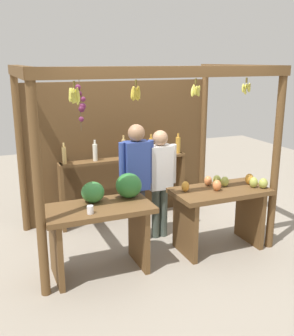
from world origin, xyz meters
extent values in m
plane|color=gray|center=(0.00, 0.00, 0.00)|extent=(12.00, 12.00, 0.00)
cylinder|color=brown|center=(-1.47, -0.90, 1.18)|extent=(0.10, 0.10, 2.35)
cylinder|color=brown|center=(1.47, -0.90, 1.18)|extent=(0.10, 0.10, 2.35)
cylinder|color=brown|center=(-1.47, 0.90, 1.18)|extent=(0.10, 0.10, 2.35)
cylinder|color=brown|center=(1.47, 0.90, 1.18)|extent=(0.10, 0.10, 2.35)
cube|color=brown|center=(0.00, -0.90, 2.29)|extent=(3.04, 0.12, 0.12)
cube|color=brown|center=(-1.47, 0.00, 2.29)|extent=(0.12, 1.90, 0.12)
cube|color=brown|center=(1.47, 0.00, 2.29)|extent=(0.12, 1.90, 0.12)
cube|color=#52381E|center=(0.00, 0.92, 1.06)|extent=(2.94, 0.04, 2.12)
cylinder|color=brown|center=(0.37, -0.74, 2.18)|extent=(0.02, 0.02, 0.06)
ellipsoid|color=#D1CC4C|center=(0.41, -0.73, 2.07)|extent=(0.04, 0.07, 0.13)
ellipsoid|color=#D1CC4C|center=(0.38, -0.70, 2.07)|extent=(0.08, 0.06, 0.13)
ellipsoid|color=#D1CC4C|center=(0.34, -0.72, 2.06)|extent=(0.07, 0.08, 0.14)
ellipsoid|color=#D1CC4C|center=(0.35, -0.75, 2.08)|extent=(0.05, 0.06, 0.13)
ellipsoid|color=#D1CC4C|center=(0.38, -0.77, 2.07)|extent=(0.08, 0.05, 0.14)
cylinder|color=brown|center=(-1.03, -0.75, 2.18)|extent=(0.02, 0.02, 0.06)
ellipsoid|color=#D1CC4C|center=(-0.99, -0.75, 2.04)|extent=(0.04, 0.08, 0.15)
ellipsoid|color=#D1CC4C|center=(-1.01, -0.73, 2.07)|extent=(0.08, 0.07, 0.16)
ellipsoid|color=#D1CC4C|center=(-1.03, -0.72, 2.05)|extent=(0.07, 0.04, 0.15)
ellipsoid|color=#D1CC4C|center=(-1.06, -0.72, 2.07)|extent=(0.07, 0.08, 0.16)
ellipsoid|color=#D1CC4C|center=(-1.07, -0.75, 2.07)|extent=(0.04, 0.08, 0.15)
ellipsoid|color=#D1CC4C|center=(-1.05, -0.78, 2.06)|extent=(0.07, 0.07, 0.16)
ellipsoid|color=#D1CC4C|center=(-1.03, -0.77, 2.07)|extent=(0.06, 0.04, 0.15)
ellipsoid|color=#D1CC4C|center=(-1.00, -0.79, 2.08)|extent=(0.06, 0.05, 0.16)
cylinder|color=brown|center=(-0.37, -0.75, 2.18)|extent=(0.02, 0.02, 0.06)
ellipsoid|color=gold|center=(-0.34, -0.76, 2.06)|extent=(0.04, 0.08, 0.15)
ellipsoid|color=gold|center=(-0.34, -0.73, 2.07)|extent=(0.07, 0.07, 0.15)
ellipsoid|color=gold|center=(-0.37, -0.71, 2.05)|extent=(0.07, 0.04, 0.15)
ellipsoid|color=gold|center=(-0.39, -0.72, 2.07)|extent=(0.07, 0.07, 0.15)
ellipsoid|color=gold|center=(-0.39, -0.75, 2.07)|extent=(0.04, 0.07, 0.15)
ellipsoid|color=gold|center=(-0.39, -0.77, 2.07)|extent=(0.07, 0.07, 0.15)
ellipsoid|color=gold|center=(-0.37, -0.79, 2.07)|extent=(0.10, 0.04, 0.15)
ellipsoid|color=gold|center=(-0.34, -0.78, 2.08)|extent=(0.06, 0.06, 0.15)
cylinder|color=brown|center=(1.03, -0.78, 2.18)|extent=(0.02, 0.02, 0.06)
ellipsoid|color=#D1CC4C|center=(1.07, -0.78, 2.10)|extent=(0.04, 0.06, 0.11)
ellipsoid|color=#D1CC4C|center=(1.04, -0.75, 2.09)|extent=(0.07, 0.05, 0.11)
ellipsoid|color=#D1CC4C|center=(1.00, -0.76, 2.09)|extent=(0.05, 0.05, 0.11)
ellipsoid|color=#D1CC4C|center=(0.99, -0.80, 2.07)|extent=(0.06, 0.06, 0.11)
ellipsoid|color=#D1CC4C|center=(1.04, -0.82, 2.09)|extent=(0.05, 0.04, 0.11)
cylinder|color=#4C422D|center=(-0.92, -0.50, 1.94)|extent=(0.01, 0.01, 0.55)
sphere|color=#601E42|center=(-0.93, -0.51, 2.13)|extent=(0.06, 0.06, 0.06)
sphere|color=#47142D|center=(-0.93, -0.51, 2.06)|extent=(0.07, 0.07, 0.07)
sphere|color=#601E42|center=(-0.89, -0.52, 2.01)|extent=(0.06, 0.06, 0.06)
sphere|color=#601E42|center=(-0.89, -0.50, 1.93)|extent=(0.07, 0.07, 0.07)
sphere|color=#511938|center=(-0.91, -0.51, 1.90)|extent=(0.07, 0.07, 0.07)
sphere|color=#601E42|center=(-0.92, -0.52, 1.79)|extent=(0.06, 0.06, 0.06)
cube|color=brown|center=(-0.81, -0.68, 0.79)|extent=(1.23, 0.64, 0.06)
cube|color=brown|center=(-1.30, -0.68, 0.38)|extent=(0.06, 0.58, 0.76)
cube|color=brown|center=(-0.31, -0.68, 0.38)|extent=(0.06, 0.58, 0.76)
ellipsoid|color=#38843D|center=(-0.82, -0.52, 0.94)|extent=(0.36, 0.36, 0.24)
ellipsoid|color=#2D7533|center=(-0.38, -0.52, 0.97)|extent=(0.44, 0.44, 0.30)
cylinder|color=white|center=(-0.94, -0.86, 0.86)|extent=(0.07, 0.07, 0.09)
cube|color=brown|center=(0.81, -0.68, 0.79)|extent=(1.23, 0.64, 0.06)
cube|color=brown|center=(0.31, -0.68, 0.38)|extent=(0.06, 0.58, 0.76)
cube|color=brown|center=(1.30, -0.68, 0.38)|extent=(0.06, 0.58, 0.76)
ellipsoid|color=#A8B24C|center=(1.24, -0.78, 0.89)|extent=(0.14, 0.14, 0.14)
ellipsoid|color=#E07F47|center=(0.73, -0.71, 0.89)|extent=(0.14, 0.14, 0.14)
ellipsoid|color=#A8B24C|center=(0.92, -0.60, 0.88)|extent=(0.12, 0.12, 0.13)
ellipsoid|color=#E07F47|center=(0.75, -0.48, 0.88)|extent=(0.14, 0.14, 0.13)
ellipsoid|color=gold|center=(1.28, -0.64, 0.89)|extent=(0.16, 0.16, 0.14)
ellipsoid|color=gold|center=(0.35, -0.58, 0.88)|extent=(0.12, 0.12, 0.13)
ellipsoid|color=#A8B24C|center=(0.89, -0.47, 0.88)|extent=(0.15, 0.15, 0.12)
ellipsoid|color=#A8B24C|center=(1.34, -0.85, 0.88)|extent=(0.15, 0.15, 0.13)
cube|color=brown|center=(-0.97, 0.68, 0.50)|extent=(0.05, 0.20, 1.00)
cube|color=brown|center=(0.94, 0.68, 0.50)|extent=(0.05, 0.20, 1.00)
cube|color=brown|center=(-0.01, 0.68, 0.98)|extent=(1.91, 0.22, 0.04)
cylinder|color=#D8B266|center=(-0.90, 0.68, 1.12)|extent=(0.06, 0.06, 0.24)
cylinder|color=#D8B266|center=(-0.90, 0.68, 1.27)|extent=(0.03, 0.03, 0.06)
cylinder|color=silver|center=(-0.46, 0.68, 1.12)|extent=(0.07, 0.07, 0.25)
cylinder|color=silver|center=(-0.46, 0.68, 1.28)|extent=(0.03, 0.03, 0.06)
cylinder|color=#D8B266|center=(-0.02, 0.68, 1.14)|extent=(0.06, 0.06, 0.28)
cylinder|color=#D8B266|center=(-0.02, 0.68, 1.31)|extent=(0.03, 0.03, 0.06)
cylinder|color=gold|center=(0.42, 0.68, 1.13)|extent=(0.07, 0.07, 0.27)
cylinder|color=gold|center=(0.42, 0.68, 1.30)|extent=(0.03, 0.03, 0.06)
cylinder|color=gold|center=(0.88, 0.68, 1.12)|extent=(0.08, 0.08, 0.25)
cylinder|color=gold|center=(0.88, 0.68, 1.28)|extent=(0.03, 0.03, 0.06)
cylinder|color=#373C47|center=(-0.18, -0.11, 0.38)|extent=(0.11, 0.11, 0.76)
cylinder|color=#373C47|center=(-0.06, -0.11, 0.38)|extent=(0.11, 0.11, 0.76)
cube|color=#2D428C|center=(-0.12, -0.11, 1.08)|extent=(0.32, 0.19, 0.64)
cylinder|color=#2D428C|center=(-0.32, -0.11, 1.12)|extent=(0.08, 0.08, 0.58)
cylinder|color=#2D428C|center=(0.08, -0.11, 1.12)|extent=(0.08, 0.08, 0.58)
sphere|color=#997051|center=(-0.12, -0.11, 1.52)|extent=(0.22, 0.22, 0.22)
cylinder|color=#4A554A|center=(0.18, -0.06, 0.36)|extent=(0.11, 0.11, 0.71)
cylinder|color=#4A554A|center=(0.30, -0.06, 0.36)|extent=(0.11, 0.11, 0.71)
cube|color=white|center=(0.24, -0.06, 1.01)|extent=(0.32, 0.19, 0.60)
cylinder|color=white|center=(0.04, -0.06, 1.04)|extent=(0.08, 0.08, 0.54)
cylinder|color=white|center=(0.44, -0.06, 1.04)|extent=(0.08, 0.08, 0.54)
sphere|color=tan|center=(0.24, -0.06, 1.41)|extent=(0.21, 0.21, 0.21)
camera|label=1|loc=(-1.91, -4.76, 2.41)|focal=42.41mm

